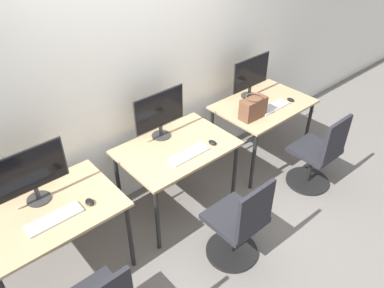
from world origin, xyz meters
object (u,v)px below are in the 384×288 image
at_px(mouse_right, 291,100).
at_px(monitor_right, 251,75).
at_px(office_chair_center, 239,227).
at_px(office_chair_right, 317,158).
at_px(monitor_center, 160,112).
at_px(handbag, 253,108).
at_px(keyboard_center, 189,154).
at_px(mouse_left, 90,202).
at_px(mouse_center, 212,142).
at_px(monitor_left, 31,173).
at_px(keyboard_right, 273,107).
at_px(keyboard_left, 54,219).

bearing_deg(mouse_right, monitor_right, 125.31).
distance_m(office_chair_center, office_chair_right, 1.37).
relative_size(monitor_center, handbag, 1.87).
distance_m(monitor_center, keyboard_center, 0.49).
relative_size(mouse_left, mouse_center, 1.00).
xyz_separation_m(mouse_left, office_chair_center, (0.97, -0.71, -0.39)).
height_order(monitor_left, mouse_left, monitor_left).
distance_m(monitor_right, keyboard_right, 0.44).
height_order(keyboard_center, keyboard_right, same).
height_order(monitor_right, office_chair_right, monitor_right).
bearing_deg(mouse_right, keyboard_left, 179.35).
height_order(mouse_left, office_chair_right, office_chair_right).
bearing_deg(mouse_center, monitor_center, 123.77).
height_order(keyboard_left, mouse_center, mouse_center).
distance_m(keyboard_left, office_chair_center, 1.50).
xyz_separation_m(monitor_left, handbag, (2.22, -0.27, -0.15)).
height_order(mouse_right, handbag, handbag).
relative_size(keyboard_right, office_chair_right, 0.45).
height_order(monitor_right, keyboard_right, monitor_right).
height_order(monitor_left, handbag, monitor_left).
distance_m(office_chair_center, mouse_right, 1.76).
relative_size(mouse_left, keyboard_right, 0.22).
xyz_separation_m(keyboard_center, keyboard_right, (1.27, 0.04, 0.00)).
bearing_deg(mouse_center, office_chair_center, -114.63).
bearing_deg(mouse_left, office_chair_center, -36.32).
relative_size(keyboard_center, office_chair_center, 0.45).
bearing_deg(mouse_center, monitor_right, 22.95).
xyz_separation_m(mouse_center, office_chair_center, (-0.31, -0.67, -0.39)).
height_order(monitor_left, office_chair_center, monitor_left).
bearing_deg(keyboard_right, mouse_right, -5.39).
relative_size(keyboard_left, keyboard_right, 1.00).
xyz_separation_m(monitor_left, office_chair_right, (2.61, -0.90, -0.65)).
height_order(monitor_center, mouse_right, monitor_center).
xyz_separation_m(keyboard_center, office_chair_center, (-0.02, -0.68, -0.39)).
bearing_deg(office_chair_right, mouse_right, 70.74).
bearing_deg(office_chair_right, handbag, 122.30).
bearing_deg(keyboard_right, monitor_right, 90.00).
bearing_deg(keyboard_left, mouse_left, -3.56).
relative_size(mouse_right, handbag, 0.30).
xyz_separation_m(monitor_left, mouse_center, (1.56, -0.35, -0.25)).
xyz_separation_m(keyboard_left, office_chair_right, (2.61, -0.61, -0.39)).
xyz_separation_m(mouse_center, mouse_right, (1.26, 0.03, 0.00)).
xyz_separation_m(mouse_right, office_chair_right, (-0.20, -0.58, -0.39)).
distance_m(mouse_center, office_chair_right, 1.25).
xyz_separation_m(monitor_center, keyboard_right, (1.27, -0.37, -0.26)).
height_order(monitor_center, handbag, monitor_center).
distance_m(mouse_right, office_chair_right, 0.73).
relative_size(monitor_left, monitor_center, 1.00).
relative_size(monitor_left, keyboard_left, 1.34).
height_order(keyboard_right, mouse_right, mouse_right).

